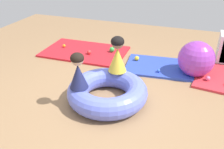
{
  "coord_description": "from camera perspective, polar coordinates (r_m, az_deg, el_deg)",
  "views": [
    {
      "loc": [
        1.05,
        -2.73,
        2.03
      ],
      "look_at": [
        -0.01,
        0.26,
        0.33
      ],
      "focal_mm": 39.08,
      "sensor_mm": 36.0,
      "label": 1
    }
  ],
  "objects": [
    {
      "name": "gym_mat_far_right",
      "position": [
        4.61,
        10.98,
        1.78
      ],
      "size": [
        1.29,
        0.97,
        0.04
      ],
      "primitive_type": "cube",
      "rotation": [
        0.0,
        0.0,
        0.1
      ],
      "color": "#2D47B7",
      "rests_on": "ground"
    },
    {
      "name": "play_ball_teal",
      "position": [
        4.59,
        16.05,
        2.05
      ],
      "size": [
        0.11,
        0.11,
        0.11
      ],
      "primitive_type": "sphere",
      "color": "teal",
      "rests_on": "gym_mat_far_right"
    },
    {
      "name": "gym_mat_center_rear",
      "position": [
        5.22,
        -6.36,
        5.35
      ],
      "size": [
        1.72,
        1.1,
        0.04
      ],
      "primitive_type": "cube",
      "rotation": [
        0.0,
        0.0,
        0.01
      ],
      "color": "red",
      "rests_on": "ground"
    },
    {
      "name": "inflatable_cushion",
      "position": [
        3.52,
        -1.09,
        -4.04
      ],
      "size": [
        1.16,
        1.16,
        0.3
      ],
      "primitive_type": "torus",
      "color": "#6070E5",
      "rests_on": "ground"
    },
    {
      "name": "play_ball_yellow",
      "position": [
        4.74,
        5.82,
        3.79
      ],
      "size": [
        0.09,
        0.09,
        0.09
      ],
      "primitive_type": "sphere",
      "color": "yellow",
      "rests_on": "gym_mat_far_right"
    },
    {
      "name": "child_in_yellow",
      "position": [
        3.65,
        1.28,
        4.69
      ],
      "size": [
        0.35,
        0.35,
        0.55
      ],
      "rotation": [
        0.0,
        0.0,
        1.31
      ],
      "color": "yellow",
      "rests_on": "inflatable_cushion"
    },
    {
      "name": "play_ball_red",
      "position": [
        5.02,
        -5.38,
        5.23
      ],
      "size": [
        0.09,
        0.09,
        0.09
      ],
      "primitive_type": "sphere",
      "color": "red",
      "rests_on": "gym_mat_center_rear"
    },
    {
      "name": "play_ball_pink",
      "position": [
        4.31,
        21.51,
        -0.83
      ],
      "size": [
        0.08,
        0.08,
        0.08
      ],
      "primitive_type": "sphere",
      "color": "pink",
      "rests_on": "gym_mat_near_right"
    },
    {
      "name": "play_ball_orange",
      "position": [
        5.45,
        -11.14,
        6.62
      ],
      "size": [
        0.07,
        0.07,
        0.07
      ],
      "primitive_type": "sphere",
      "color": "orange",
      "rests_on": "gym_mat_center_rear"
    },
    {
      "name": "child_in_navy",
      "position": [
        3.25,
        -7.95,
        0.81
      ],
      "size": [
        0.31,
        0.31,
        0.5
      ],
      "rotation": [
        0.0,
        0.0,
        4.48
      ],
      "color": "navy",
      "rests_on": "inflatable_cushion"
    },
    {
      "name": "play_ball_blue",
      "position": [
        4.35,
        10.83,
        0.88
      ],
      "size": [
        0.06,
        0.06,
        0.06
      ],
      "primitive_type": "sphere",
      "color": "blue",
      "rests_on": "gym_mat_far_right"
    },
    {
      "name": "play_ball_green",
      "position": [
        5.1,
        -0.01,
        5.88
      ],
      "size": [
        0.11,
        0.11,
        0.11
      ],
      "primitive_type": "sphere",
      "color": "green",
      "rests_on": "gym_mat_center_rear"
    },
    {
      "name": "ground_plane",
      "position": [
        3.56,
        -1.31,
        -6.61
      ],
      "size": [
        8.0,
        8.0,
        0.0
      ],
      "primitive_type": "plane",
      "color": "#93704C"
    },
    {
      "name": "exercise_ball_large",
      "position": [
        4.39,
        19.1,
        3.45
      ],
      "size": [
        0.62,
        0.62,
        0.62
      ],
      "primitive_type": "sphere",
      "color": "purple",
      "rests_on": "ground"
    }
  ]
}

